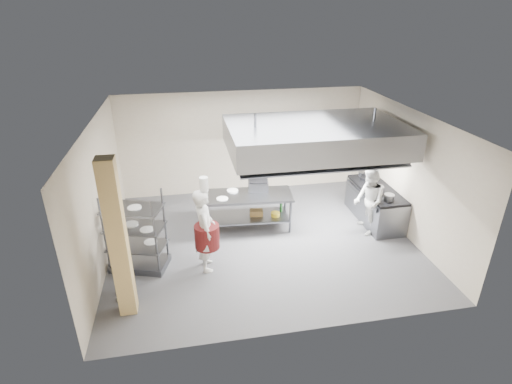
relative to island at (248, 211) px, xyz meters
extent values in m
plane|color=#3C3C3F|center=(0.23, -0.72, -0.46)|extent=(7.00, 7.00, 0.00)
plane|color=silver|center=(0.23, -0.72, 2.54)|extent=(7.00, 7.00, 0.00)
plane|color=#BFAF97|center=(0.23, 2.28, 1.04)|extent=(7.00, 0.00, 7.00)
plane|color=#BFAF97|center=(-3.27, -0.72, 1.04)|extent=(0.00, 6.00, 6.00)
plane|color=#BFAF97|center=(3.73, -0.72, 1.04)|extent=(0.00, 6.00, 6.00)
cube|color=#E0BC73|center=(-2.67, -2.62, 1.04)|extent=(0.30, 0.30, 3.00)
cube|color=gray|center=(1.53, -0.32, 1.94)|extent=(4.00, 2.50, 0.60)
cube|color=white|center=(0.63, -0.32, 1.62)|extent=(1.60, 0.12, 0.04)
cube|color=white|center=(2.43, -0.32, 1.62)|extent=(1.60, 0.12, 0.04)
cube|color=gray|center=(2.03, 2.12, 1.04)|extent=(1.50, 0.28, 0.04)
cube|color=gray|center=(0.00, 0.00, 0.42)|extent=(2.24, 1.07, 0.06)
cube|color=slate|center=(0.00, 0.00, -0.16)|extent=(2.06, 0.97, 0.04)
cube|color=gray|center=(3.31, -0.22, -0.04)|extent=(0.80, 2.00, 0.84)
cube|color=black|center=(3.31, -0.22, 0.41)|extent=(0.78, 1.96, 0.06)
imported|color=silver|center=(-1.16, -1.54, 0.47)|extent=(0.47, 0.69, 1.84)
imported|color=silver|center=(2.83, -0.76, 0.38)|extent=(0.73, 0.88, 1.67)
imported|color=white|center=(-2.77, -2.18, 0.34)|extent=(0.45, 0.95, 1.58)
cube|color=slate|center=(0.30, 0.21, 0.58)|extent=(0.55, 0.46, 0.24)
cube|color=olive|center=(0.21, 0.00, -0.06)|extent=(0.35, 0.26, 0.14)
cylinder|color=slate|center=(3.15, -0.51, 0.55)|extent=(0.30, 0.30, 0.20)
cylinder|color=white|center=(-2.57, -1.25, 0.11)|extent=(0.28, 0.28, 0.05)
camera|label=1|loc=(-1.42, -8.73, 4.67)|focal=28.00mm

